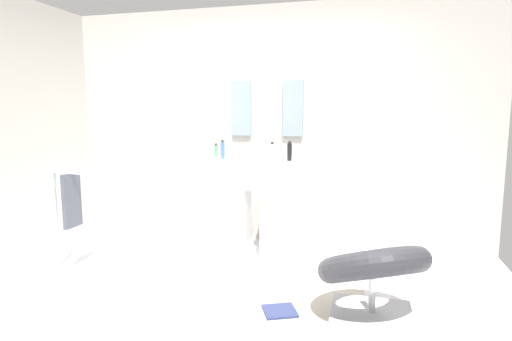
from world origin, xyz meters
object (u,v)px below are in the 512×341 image
object	(u,v)px
soap_bottle_grey	(222,149)
soap_bottle_green	(216,151)
pedestal_sink_left	(229,200)
soap_bottle_black	(290,152)
soap_bottle_blue	(223,150)
lounge_chair	(373,272)
towel_rack	(69,202)
coffee_mug	(272,293)
pedestal_sink_right	(284,203)
soap_bottle_clear	(272,151)
magazine_navy	(280,311)

from	to	relation	value
soap_bottle_grey	soap_bottle_green	bearing A→B (deg)	-109.97
pedestal_sink_left	soap_bottle_black	bearing A→B (deg)	-10.98
soap_bottle_blue	soap_bottle_green	world-z (taller)	soap_bottle_blue
pedestal_sink_left	lounge_chair	size ratio (longest dim) A/B	1.02
towel_rack	soap_bottle_green	size ratio (longest dim) A/B	6.84
soap_bottle_blue	lounge_chair	bearing A→B (deg)	-34.71
towel_rack	coffee_mug	xyz separation A→B (m)	(1.96, -0.20, -0.57)
pedestal_sink_right	lounge_chair	bearing A→B (deg)	-53.42
pedestal_sink_left	soap_bottle_blue	bearing A→B (deg)	-94.74
pedestal_sink_left	pedestal_sink_right	size ratio (longest dim) A/B	1.00
coffee_mug	soap_bottle_clear	bearing A→B (deg)	102.86
soap_bottle_blue	pedestal_sink_right	bearing A→B (deg)	14.40
coffee_mug	soap_bottle_grey	bearing A→B (deg)	124.80
soap_bottle_black	magazine_navy	bearing A→B (deg)	-82.78
soap_bottle_blue	soap_bottle_clear	xyz separation A→B (m)	(0.48, 0.10, -0.01)
lounge_chair	soap_bottle_grey	world-z (taller)	soap_bottle_grey
soap_bottle_grey	soap_bottle_green	world-z (taller)	soap_bottle_grey
lounge_chair	soap_bottle_blue	world-z (taller)	soap_bottle_blue
pedestal_sink_left	soap_bottle_green	size ratio (longest dim) A/B	7.87
pedestal_sink_left	soap_bottle_blue	xyz separation A→B (m)	(-0.01, -0.15, 0.54)
towel_rack	soap_bottle_green	xyz separation A→B (m)	(1.13, 0.86, 0.43)
soap_bottle_green	pedestal_sink_left	bearing A→B (deg)	-6.01
pedestal_sink_left	lounge_chair	bearing A→B (deg)	-38.81
towel_rack	soap_bottle_grey	world-z (taller)	soap_bottle_grey
soap_bottle_green	soap_bottle_clear	bearing A→B (deg)	-5.86
soap_bottle_black	soap_bottle_green	distance (m)	0.81
soap_bottle_clear	lounge_chair	bearing A→B (deg)	-48.80
pedestal_sink_right	soap_bottle_grey	distance (m)	0.87
coffee_mug	soap_bottle_clear	xyz separation A→B (m)	(-0.23, 1.00, 1.01)
lounge_chair	soap_bottle_grey	size ratio (longest dim) A/B	6.73
towel_rack	coffee_mug	world-z (taller)	towel_rack
pedestal_sink_right	magazine_navy	world-z (taller)	pedestal_sink_right
soap_bottle_green	magazine_navy	bearing A→B (deg)	-53.19
soap_bottle_green	coffee_mug	bearing A→B (deg)	-51.72
soap_bottle_blue	soap_bottle_grey	distance (m)	0.28
coffee_mug	soap_bottle_green	size ratio (longest dim) A/B	0.74
lounge_chair	towel_rack	world-z (taller)	towel_rack
towel_rack	magazine_navy	world-z (taller)	towel_rack
lounge_chair	pedestal_sink_left	bearing A→B (deg)	141.19
towel_rack	pedestal_sink_right	bearing A→B (deg)	24.69
soap_bottle_black	soap_bottle_clear	world-z (taller)	soap_bottle_black
soap_bottle_grey	towel_rack	bearing A→B (deg)	-140.42
pedestal_sink_left	pedestal_sink_right	world-z (taller)	same
magazine_navy	soap_bottle_grey	distance (m)	1.93
lounge_chair	magazine_navy	xyz separation A→B (m)	(-0.64, -0.08, -0.33)
pedestal_sink_right	soap_bottle_green	size ratio (longest dim) A/B	7.87
lounge_chair	soap_bottle_black	distance (m)	1.49
lounge_chair	soap_bottle_blue	size ratio (longest dim) A/B	5.69
coffee_mug	soap_bottle_black	size ratio (longest dim) A/B	0.55
towel_rack	magazine_navy	bearing A→B (deg)	-10.66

